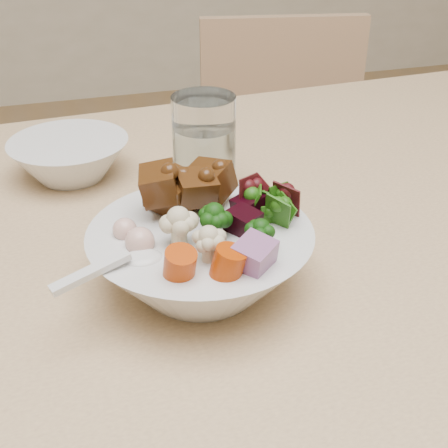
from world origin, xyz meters
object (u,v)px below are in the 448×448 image
object	(u,v)px
water_glass	(204,153)
side_bowl	(70,159)
food_bowl	(202,254)
chair_far	(286,184)
dining_table	(328,303)

from	to	relation	value
water_glass	side_bowl	size ratio (longest dim) A/B	0.83
food_bowl	water_glass	bearing A→B (deg)	74.14
water_glass	chair_far	bearing A→B (deg)	58.98
chair_far	side_bowl	distance (m)	0.76
side_bowl	food_bowl	bearing A→B (deg)	-70.07
dining_table	water_glass	xyz separation A→B (m)	(-0.10, 0.14, 0.13)
dining_table	chair_far	xyz separation A→B (m)	(0.24, 0.71, -0.23)
side_bowl	dining_table	bearing A→B (deg)	-43.51
water_glass	side_bowl	xyz separation A→B (m)	(-0.15, 0.10, -0.03)
dining_table	water_glass	bearing A→B (deg)	123.57
chair_far	dining_table	bearing A→B (deg)	-97.74
chair_far	food_bowl	world-z (taller)	food_bowl
food_bowl	water_glass	distance (m)	0.18
food_bowl	water_glass	xyz separation A→B (m)	(0.05, 0.17, 0.02)
side_bowl	water_glass	bearing A→B (deg)	-34.00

